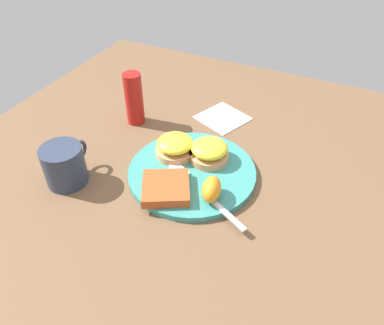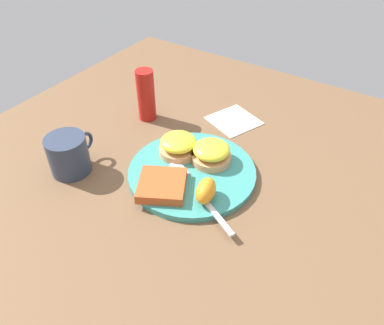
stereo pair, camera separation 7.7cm
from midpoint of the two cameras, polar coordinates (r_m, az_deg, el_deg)
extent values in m
plane|color=brown|center=(0.79, 2.78, -1.99)|extent=(1.10, 1.10, 0.00)
cylinder|color=teal|center=(0.79, 2.80, -1.62)|extent=(0.27, 0.27, 0.01)
cylinder|color=tan|center=(0.81, 5.67, 0.62)|extent=(0.09, 0.09, 0.02)
ellipsoid|color=yellow|center=(0.79, 5.78, 1.89)|extent=(0.08, 0.08, 0.03)
cylinder|color=tan|center=(0.82, 0.61, 1.81)|extent=(0.09, 0.09, 0.02)
ellipsoid|color=yellow|center=(0.81, 0.62, 3.07)|extent=(0.08, 0.08, 0.03)
cube|color=#B84C22|center=(0.74, -1.61, -3.63)|extent=(0.12, 0.12, 0.02)
ellipsoid|color=orange|center=(0.71, 5.26, -4.46)|extent=(0.07, 0.05, 0.04)
cube|color=silver|center=(0.70, 6.68, -7.84)|extent=(0.06, 0.11, 0.00)
cube|color=silver|center=(0.78, 0.85, -1.15)|extent=(0.04, 0.05, 0.00)
cylinder|color=#2D384C|center=(0.81, -15.78, 1.02)|extent=(0.08, 0.08, 0.08)
torus|color=#2D384C|center=(0.83, -13.51, 3.00)|extent=(0.05, 0.01, 0.05)
cube|color=white|center=(0.97, 8.69, 6.31)|extent=(0.14, 0.14, 0.00)
cylinder|color=#B21914|center=(0.94, -4.66, 10.11)|extent=(0.04, 0.04, 0.13)
camera|label=1|loc=(0.04, -87.14, 2.41)|focal=35.00mm
camera|label=2|loc=(0.04, 92.86, -2.41)|focal=35.00mm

